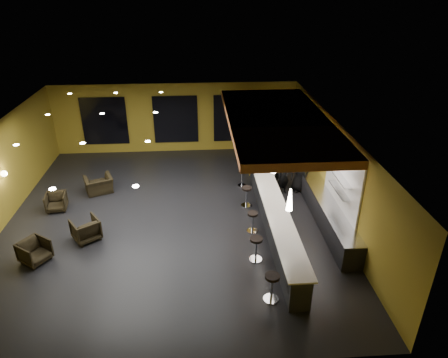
{
  "coord_description": "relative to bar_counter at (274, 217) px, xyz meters",
  "views": [
    {
      "loc": [
        1.06,
        -12.79,
        8.06
      ],
      "look_at": [
        2.0,
        0.5,
        1.3
      ],
      "focal_mm": 32.0,
      "sensor_mm": 36.0,
      "label": 1
    }
  ],
  "objects": [
    {
      "name": "bar_stool_0",
      "position": [
        -0.69,
        -3.48,
        0.05
      ],
      "size": [
        0.44,
        0.44,
        0.86
      ],
      "rotation": [
        0.0,
        0.0,
        -0.32
      ],
      "color": "silver",
      "rests_on": "floor"
    },
    {
      "name": "column",
      "position": [
        0.0,
        4.6,
        1.25
      ],
      "size": [
        0.6,
        0.6,
        3.5
      ],
      "primitive_type": "cube",
      "color": "olive",
      "rests_on": "floor"
    },
    {
      "name": "tile_backsplash",
      "position": [
        2.31,
        0.0,
        1.5
      ],
      "size": [
        0.06,
        3.2,
        2.4
      ],
      "primitive_type": "cube",
      "color": "white",
      "rests_on": "wall_right"
    },
    {
      "name": "pendant_1",
      "position": [
        0.0,
        0.5,
        1.85
      ],
      "size": [
        0.2,
        0.2,
        0.7
      ],
      "primitive_type": "cone",
      "color": "white",
      "rests_on": "wood_soffit"
    },
    {
      "name": "pendant_0",
      "position": [
        0.0,
        -2.0,
        1.85
      ],
      "size": [
        0.2,
        0.2,
        0.7
      ],
      "primitive_type": "cone",
      "color": "white",
      "rests_on": "wood_soffit"
    },
    {
      "name": "bar_counter",
      "position": [
        0.0,
        0.0,
        0.0
      ],
      "size": [
        0.6,
        8.0,
        1.0
      ],
      "primitive_type": "cube",
      "color": "black",
      "rests_on": "floor"
    },
    {
      "name": "bar_top",
      "position": [
        0.0,
        0.0,
        0.52
      ],
      "size": [
        0.78,
        8.1,
        0.05
      ],
      "primitive_type": "cube",
      "color": "beige",
      "rests_on": "bar_counter"
    },
    {
      "name": "bar_stool_4",
      "position": [
        -0.75,
        3.37,
        -0.04
      ],
      "size": [
        0.36,
        0.36,
        0.72
      ],
      "rotation": [
        0.0,
        0.0,
        -0.42
      ],
      "color": "silver",
      "rests_on": "floor"
    },
    {
      "name": "wood_soffit",
      "position": [
        0.35,
        2.0,
        2.86
      ],
      "size": [
        3.6,
        8.0,
        0.28
      ],
      "primitive_type": "cube",
      "color": "#BA6836",
      "rests_on": "ceiling"
    },
    {
      "name": "pendant_2",
      "position": [
        0.0,
        3.0,
        1.85
      ],
      "size": [
        0.2,
        0.2,
        0.7
      ],
      "primitive_type": "cone",
      "color": "white",
      "rests_on": "wood_soffit"
    },
    {
      "name": "armchair_c",
      "position": [
        -8.09,
        1.89,
        -0.15
      ],
      "size": [
        0.84,
        0.86,
        0.69
      ],
      "primitive_type": "imported",
      "rotation": [
        0.0,
        0.0,
        0.14
      ],
      "color": "black",
      "rests_on": "floor"
    },
    {
      "name": "staff_c",
      "position": [
        1.6,
        2.76,
        0.38
      ],
      "size": [
        0.91,
        0.64,
        1.76
      ],
      "primitive_type": "imported",
      "rotation": [
        0.0,
        0.0,
        0.09
      ],
      "color": "black",
      "rests_on": "floor"
    },
    {
      "name": "prep_counter",
      "position": [
        2.0,
        0.5,
        -0.07
      ],
      "size": [
        0.7,
        6.0,
        0.86
      ],
      "primitive_type": "cube",
      "color": "black",
      "rests_on": "floor"
    },
    {
      "name": "armchair_d",
      "position": [
        -6.75,
        3.21,
        -0.15
      ],
      "size": [
        1.36,
        1.28,
        0.7
      ],
      "primitive_type": "imported",
      "rotation": [
        0.0,
        0.0,
        3.53
      ],
      "color": "black",
      "rests_on": "floor"
    },
    {
      "name": "wall_shelf_lower",
      "position": [
        2.17,
        -0.2,
        1.1
      ],
      "size": [
        0.3,
        1.5,
        0.03
      ],
      "primitive_type": "cube",
      "color": "silver",
      "rests_on": "wall_right"
    },
    {
      "name": "armchair_a",
      "position": [
        -7.82,
        -1.26,
        -0.13
      ],
      "size": [
        1.12,
        1.11,
        0.74
      ],
      "primitive_type": "imported",
      "rotation": [
        0.0,
        0.0,
        0.97
      ],
      "color": "black",
      "rests_on": "floor"
    },
    {
      "name": "bar_stool_2",
      "position": [
        -0.76,
        -0.1,
        -0.01
      ],
      "size": [
        0.39,
        0.39,
        0.76
      ],
      "rotation": [
        0.0,
        0.0,
        0.03
      ],
      "color": "silver",
      "rests_on": "floor"
    },
    {
      "name": "wall_shelf_upper",
      "position": [
        2.17,
        -0.2,
        1.55
      ],
      "size": [
        0.3,
        1.5,
        0.03
      ],
      "primitive_type": "cube",
      "color": "silver",
      "rests_on": "wall_right"
    },
    {
      "name": "wall_back",
      "position": [
        -3.65,
        7.55,
        1.25
      ],
      "size": [
        12.0,
        0.1,
        3.5
      ],
      "primitive_type": "cube",
      "color": "olive",
      "rests_on": "floor"
    },
    {
      "name": "window_left",
      "position": [
        -7.15,
        7.44,
        1.2
      ],
      "size": [
        2.2,
        0.06,
        2.4
      ],
      "primitive_type": "cube",
      "color": "black",
      "rests_on": "wall_back"
    },
    {
      "name": "bar_stool_3",
      "position": [
        -0.76,
        1.68,
        0.02
      ],
      "size": [
        0.41,
        0.41,
        0.81
      ],
      "rotation": [
        0.0,
        0.0,
        -0.38
      ],
      "color": "silver",
      "rests_on": "floor"
    },
    {
      "name": "ceiling",
      "position": [
        -3.65,
        1.0,
        3.05
      ],
      "size": [
        12.0,
        13.0,
        0.1
      ],
      "primitive_type": "cube",
      "color": "black"
    },
    {
      "name": "window_center",
      "position": [
        -3.65,
        7.44,
        1.2
      ],
      "size": [
        2.2,
        0.06,
        2.4
      ],
      "primitive_type": "cube",
      "color": "black",
      "rests_on": "wall_back"
    },
    {
      "name": "bar_stool_1",
      "position": [
        -0.87,
        -1.69,
        0.03
      ],
      "size": [
        0.42,
        0.42,
        0.83
      ],
      "rotation": [
        0.0,
        0.0,
        -0.17
      ],
      "color": "silver",
      "rests_on": "floor"
    },
    {
      "name": "staff_b",
      "position": [
        0.86,
        2.95,
        0.34
      ],
      "size": [
        0.87,
        0.71,
        1.67
      ],
      "primitive_type": "imported",
      "rotation": [
        0.0,
        0.0,
        0.1
      ],
      "color": "black",
      "rests_on": "floor"
    },
    {
      "name": "staff_a",
      "position": [
        0.87,
        2.6,
        0.28
      ],
      "size": [
        0.66,
        0.54,
        1.56
      ],
      "primitive_type": "imported",
      "rotation": [
        0.0,
        0.0,
        0.33
      ],
      "color": "black",
      "rests_on": "floor"
    },
    {
      "name": "wall_right",
      "position": [
        2.4,
        1.0,
        1.25
      ],
      "size": [
        0.1,
        13.0,
        3.5
      ],
      "primitive_type": "cube",
      "color": "olive",
      "rests_on": "floor"
    },
    {
      "name": "prep_top",
      "position": [
        2.0,
        0.5,
        0.39
      ],
      "size": [
        0.72,
        6.0,
        0.03
      ],
      "primitive_type": "cube",
      "color": "silver",
      "rests_on": "prep_counter"
    },
    {
      "name": "wall_sconce",
      "position": [
        -9.53,
        1.5,
        1.3
      ],
      "size": [
        0.22,
        0.22,
        0.22
      ],
      "primitive_type": "sphere",
      "color": "#FFE5B2",
      "rests_on": "wall_left"
    },
    {
      "name": "wall_front",
      "position": [
        -3.65,
        -5.55,
        1.25
      ],
      "size": [
        12.0,
        0.1,
        3.5
      ],
      "primitive_type": "cube",
      "color": "olive",
      "rests_on": "floor"
    },
    {
      "name": "armchair_b",
      "position": [
        -6.5,
        -0.15,
        -0.11
      ],
      "size": [
        1.17,
        1.18,
        0.78
      ],
      "primitive_type": "imported",
      "rotation": [
        0.0,
        0.0,
        3.74
      ],
      "color": "black",
      "rests_on": "floor"
    },
    {
      "name": "floor",
      "position": [
        -3.65,
        1.0,
        -0.55
      ],
      "size": [
        12.0,
        13.0,
        0.1
      ],
      "primitive_type": "cube",
      "color": "black",
      "rests_on": "ground"
    },
    {
      "name": "window_right",
      "position": [
        -0.65,
        7.44,
        1.2
      ],
      "size": [
        2.2,
        0.06,
        2.4
      ],
      "primitive_type": "cube",
      "color": "black",
      "rests_on": "wall_back"
    }
  ]
}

